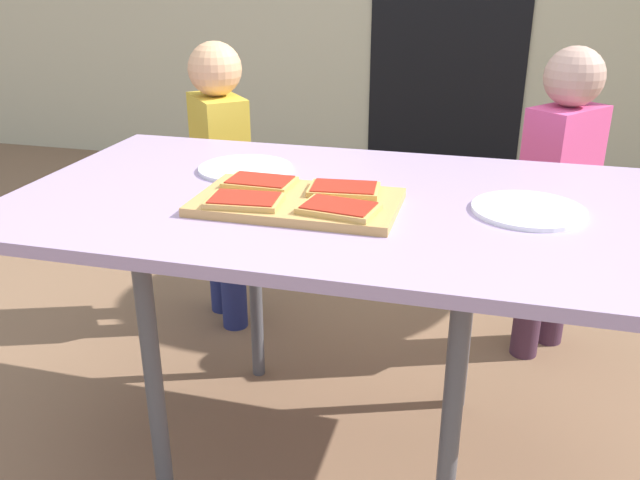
{
  "coord_description": "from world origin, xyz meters",
  "views": [
    {
      "loc": [
        0.34,
        -1.39,
        1.23
      ],
      "look_at": [
        -0.03,
        0.0,
        0.63
      ],
      "focal_mm": 37.36,
      "sensor_mm": 36.0,
      "label": 1
    }
  ],
  "objects_px": {
    "pizza_slice_far_right": "(344,189)",
    "plate_white_right": "(528,210)",
    "child_right": "(559,186)",
    "pizza_slice_near_left": "(245,200)",
    "dining_table": "(332,219)",
    "child_left": "(221,168)",
    "cutting_board": "(298,202)",
    "plate_white_left": "(245,169)",
    "pizza_slice_far_left": "(260,182)",
    "pizza_slice_near_right": "(339,208)"
  },
  "relations": [
    {
      "from": "cutting_board",
      "to": "pizza_slice_far_left",
      "type": "relative_size",
      "value": 2.78
    },
    {
      "from": "child_right",
      "to": "pizza_slice_far_right",
      "type": "bearing_deg",
      "value": -125.32
    },
    {
      "from": "dining_table",
      "to": "pizza_slice_far_right",
      "type": "relative_size",
      "value": 8.87
    },
    {
      "from": "cutting_board",
      "to": "pizza_slice_far_right",
      "type": "height_order",
      "value": "pizza_slice_far_right"
    },
    {
      "from": "pizza_slice_far_right",
      "to": "cutting_board",
      "type": "bearing_deg",
      "value": -145.34
    },
    {
      "from": "cutting_board",
      "to": "plate_white_left",
      "type": "height_order",
      "value": "cutting_board"
    },
    {
      "from": "dining_table",
      "to": "pizza_slice_far_right",
      "type": "bearing_deg",
      "value": -33.76
    },
    {
      "from": "pizza_slice_near_left",
      "to": "plate_white_right",
      "type": "xyz_separation_m",
      "value": [
        0.58,
        0.16,
        -0.02
      ]
    },
    {
      "from": "plate_white_right",
      "to": "child_right",
      "type": "distance_m",
      "value": 0.74
    },
    {
      "from": "child_right",
      "to": "pizza_slice_far_left",
      "type": "bearing_deg",
      "value": -134.31
    },
    {
      "from": "plate_white_right",
      "to": "pizza_slice_near_right",
      "type": "bearing_deg",
      "value": -158.05
    },
    {
      "from": "pizza_slice_near_right",
      "to": "plate_white_right",
      "type": "relative_size",
      "value": 0.7
    },
    {
      "from": "pizza_slice_far_right",
      "to": "plate_white_right",
      "type": "height_order",
      "value": "pizza_slice_far_right"
    },
    {
      "from": "pizza_slice_far_left",
      "to": "plate_white_left",
      "type": "xyz_separation_m",
      "value": [
        -0.1,
        0.16,
        -0.02
      ]
    },
    {
      "from": "plate_white_right",
      "to": "pizza_slice_near_left",
      "type": "bearing_deg",
      "value": -164.89
    },
    {
      "from": "cutting_board",
      "to": "child_right",
      "type": "relative_size",
      "value": 0.44
    },
    {
      "from": "dining_table",
      "to": "plate_white_left",
      "type": "bearing_deg",
      "value": 151.58
    },
    {
      "from": "plate_white_left",
      "to": "child_right",
      "type": "bearing_deg",
      "value": 34.96
    },
    {
      "from": "child_left",
      "to": "pizza_slice_near_left",
      "type": "bearing_deg",
      "value": -63.39
    },
    {
      "from": "pizza_slice_near_right",
      "to": "pizza_slice_far_left",
      "type": "relative_size",
      "value": 1.06
    },
    {
      "from": "pizza_slice_far_right",
      "to": "pizza_slice_far_left",
      "type": "distance_m",
      "value": 0.2
    },
    {
      "from": "pizza_slice_far_right",
      "to": "pizza_slice_far_left",
      "type": "bearing_deg",
      "value": -179.94
    },
    {
      "from": "pizza_slice_near_right",
      "to": "child_left",
      "type": "bearing_deg",
      "value": 127.35
    },
    {
      "from": "dining_table",
      "to": "child_right",
      "type": "xyz_separation_m",
      "value": [
        0.55,
        0.71,
        -0.1
      ]
    },
    {
      "from": "dining_table",
      "to": "child_right",
      "type": "relative_size",
      "value": 1.45
    },
    {
      "from": "dining_table",
      "to": "pizza_slice_far_left",
      "type": "relative_size",
      "value": 9.23
    },
    {
      "from": "plate_white_right",
      "to": "child_left",
      "type": "relative_size",
      "value": 0.24
    },
    {
      "from": "pizza_slice_far_right",
      "to": "pizza_slice_near_right",
      "type": "height_order",
      "value": "same"
    },
    {
      "from": "pizza_slice_near_right",
      "to": "pizza_slice_far_right",
      "type": "bearing_deg",
      "value": 97.96
    },
    {
      "from": "pizza_slice_far_right",
      "to": "plate_white_left",
      "type": "distance_m",
      "value": 0.34
    },
    {
      "from": "pizza_slice_far_left",
      "to": "pizza_slice_near_left",
      "type": "bearing_deg",
      "value": -84.97
    },
    {
      "from": "pizza_slice_near_left",
      "to": "plate_white_left",
      "type": "relative_size",
      "value": 0.68
    },
    {
      "from": "plate_white_left",
      "to": "child_left",
      "type": "distance_m",
      "value": 0.59
    },
    {
      "from": "plate_white_right",
      "to": "plate_white_left",
      "type": "relative_size",
      "value": 1.0
    },
    {
      "from": "pizza_slice_far_right",
      "to": "plate_white_right",
      "type": "distance_m",
      "value": 0.4
    },
    {
      "from": "cutting_board",
      "to": "child_left",
      "type": "xyz_separation_m",
      "value": [
        -0.49,
        0.72,
        -0.17
      ]
    },
    {
      "from": "child_right",
      "to": "pizza_slice_near_left",
      "type": "bearing_deg",
      "value": -129.3
    },
    {
      "from": "plate_white_right",
      "to": "cutting_board",
      "type": "bearing_deg",
      "value": -169.41
    },
    {
      "from": "dining_table",
      "to": "plate_white_left",
      "type": "distance_m",
      "value": 0.31
    },
    {
      "from": "pizza_slice_near_right",
      "to": "cutting_board",
      "type": "bearing_deg",
      "value": 149.9
    },
    {
      "from": "child_left",
      "to": "child_right",
      "type": "relative_size",
      "value": 0.99
    },
    {
      "from": "dining_table",
      "to": "pizza_slice_near_left",
      "type": "relative_size",
      "value": 8.93
    },
    {
      "from": "pizza_slice_near_left",
      "to": "plate_white_right",
      "type": "relative_size",
      "value": 0.68
    },
    {
      "from": "pizza_slice_near_left",
      "to": "dining_table",
      "type": "bearing_deg",
      "value": 44.36
    },
    {
      "from": "pizza_slice_near_right",
      "to": "pizza_slice_near_left",
      "type": "relative_size",
      "value": 1.03
    },
    {
      "from": "pizza_slice_near_right",
      "to": "child_right",
      "type": "xyz_separation_m",
      "value": [
        0.5,
        0.86,
        -0.18
      ]
    },
    {
      "from": "pizza_slice_near_left",
      "to": "plate_white_left",
      "type": "height_order",
      "value": "pizza_slice_near_left"
    },
    {
      "from": "pizza_slice_far_left",
      "to": "child_right",
      "type": "relative_size",
      "value": 0.16
    },
    {
      "from": "plate_white_right",
      "to": "child_left",
      "type": "height_order",
      "value": "child_left"
    },
    {
      "from": "child_right",
      "to": "child_left",
      "type": "bearing_deg",
      "value": -176.06
    }
  ]
}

